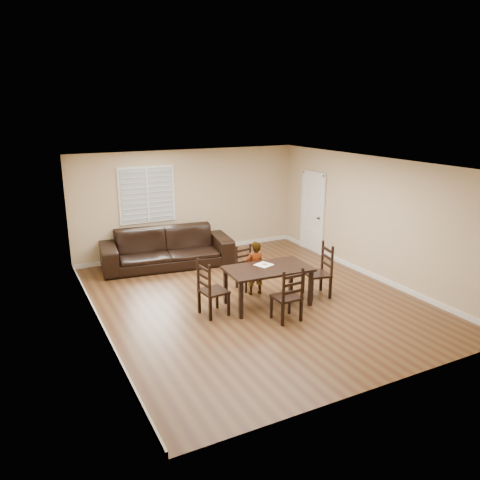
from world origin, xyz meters
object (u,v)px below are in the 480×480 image
at_px(dining_table, 268,272).
at_px(donut, 265,264).
at_px(child, 255,268).
at_px(sofa, 167,248).
at_px(chair_right, 323,272).
at_px(chair_left, 208,291).
at_px(chair_far, 290,298).
at_px(chair_near, 245,268).

xyz_separation_m(dining_table, donut, (0.03, 0.18, 0.11)).
relative_size(child, sofa, 0.36).
xyz_separation_m(chair_right, child, (-1.21, 0.68, 0.06)).
bearing_deg(chair_left, donut, -90.91).
relative_size(dining_table, chair_left, 1.57).
bearing_deg(chair_right, donut, -91.90).
bearing_deg(donut, chair_far, -94.01).
bearing_deg(chair_far, dining_table, -94.56).
height_order(chair_right, child, child).
height_order(dining_table, chair_near, chair_near).
bearing_deg(chair_right, sofa, -134.24).
relative_size(chair_right, child, 0.98).
xyz_separation_m(child, sofa, (-1.03, 2.52, -0.11)).
distance_m(donut, sofa, 3.12).
relative_size(chair_left, donut, 10.95).
bearing_deg(chair_far, sofa, -78.34).
bearing_deg(chair_near, donut, -98.88).
distance_m(chair_near, donut, 0.92).
relative_size(dining_table, chair_far, 1.65).
xyz_separation_m(chair_far, child, (0.08, 1.45, 0.10)).
relative_size(chair_far, child, 0.90).
distance_m(dining_table, donut, 0.21).
xyz_separation_m(chair_near, sofa, (-1.03, 2.09, 0.03)).
distance_m(dining_table, child, 0.60).
relative_size(chair_far, sofa, 0.33).
xyz_separation_m(chair_right, sofa, (-2.23, 3.20, -0.05)).
bearing_deg(chair_right, child, -108.55).
bearing_deg(sofa, chair_near, -56.26).
relative_size(dining_table, child, 1.49).
bearing_deg(chair_right, chair_left, -82.54).
relative_size(chair_near, chair_left, 0.86).
height_order(chair_left, sofa, chair_left).
distance_m(child, donut, 0.46).
height_order(chair_far, chair_left, chair_left).
bearing_deg(sofa, dining_table, -64.85).
xyz_separation_m(chair_left, sofa, (0.25, 3.05, -0.03)).
bearing_deg(sofa, chair_far, -69.08).
distance_m(chair_near, chair_right, 1.64).
relative_size(chair_near, child, 0.82).
relative_size(dining_table, donut, 17.22).
xyz_separation_m(chair_near, chair_left, (-1.28, -0.97, 0.07)).
height_order(chair_near, sofa, chair_near).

